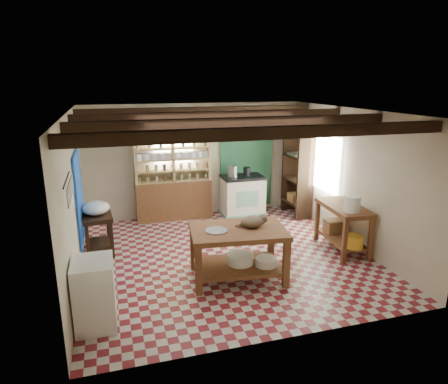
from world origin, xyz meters
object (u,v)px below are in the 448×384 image
object	(u,v)px
work_table	(238,253)
prep_table	(98,234)
stove	(242,195)
right_counter	(342,228)
white_cabinet	(95,294)
cat	(253,221)

from	to	relation	value
work_table	prep_table	world-z (taller)	work_table
stove	prep_table	bearing A→B (deg)	-158.56
right_counter	prep_table	bearing A→B (deg)	169.65
stove	white_cabinet	world-z (taller)	stove
prep_table	stove	bearing A→B (deg)	17.64
white_cabinet	right_counter	size ratio (longest dim) A/B	0.75
stove	cat	distance (m)	3.10
work_table	cat	xyz separation A→B (m)	(0.25, 0.02, 0.51)
right_counter	cat	bearing A→B (deg)	-162.03
white_cabinet	right_counter	bearing A→B (deg)	16.86
work_table	stove	size ratio (longest dim) A/B	1.54
stove	cat	size ratio (longest dim) A/B	2.47
work_table	cat	distance (m)	0.57
prep_table	right_counter	distance (m)	4.53
work_table	white_cabinet	distance (m)	2.29
stove	cat	bearing A→B (deg)	-106.68
prep_table	right_counter	xyz separation A→B (m)	(4.38, -1.14, 0.06)
work_table	right_counter	xyz separation A→B (m)	(2.23, 0.50, 0.02)
stove	right_counter	world-z (taller)	stove
work_table	right_counter	size ratio (longest dim) A/B	1.22
stove	white_cabinet	bearing A→B (deg)	-132.29
stove	prep_table	size ratio (longest dim) A/B	1.29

